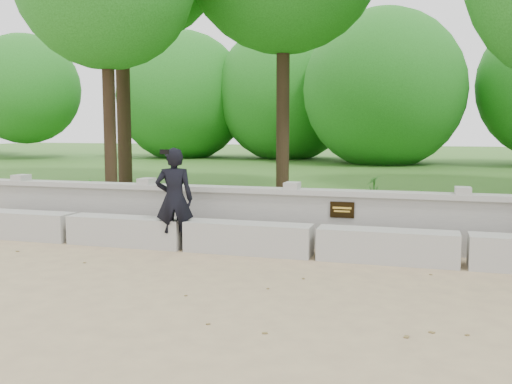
% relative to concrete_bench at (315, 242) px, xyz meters
% --- Properties ---
extents(ground, '(80.00, 80.00, 0.00)m').
position_rel_concrete_bench_xyz_m(ground, '(-0.00, -1.90, -0.22)').
color(ground, tan).
rests_on(ground, ground).
extents(lawn, '(40.00, 22.00, 0.25)m').
position_rel_concrete_bench_xyz_m(lawn, '(-0.00, 12.10, -0.10)').
color(lawn, '#3C7023').
rests_on(lawn, ground).
extents(concrete_bench, '(11.90, 0.45, 0.45)m').
position_rel_concrete_bench_xyz_m(concrete_bench, '(0.00, 0.00, 0.00)').
color(concrete_bench, '#A9A79F').
rests_on(concrete_bench, ground).
extents(parapet_wall, '(12.50, 0.35, 0.90)m').
position_rel_concrete_bench_xyz_m(parapet_wall, '(0.00, 0.70, 0.24)').
color(parapet_wall, '#9F9D96').
rests_on(parapet_wall, ground).
extents(man_main, '(0.66, 0.61, 1.55)m').
position_rel_concrete_bench_xyz_m(man_main, '(-2.13, -0.10, 0.55)').
color(man_main, black).
rests_on(man_main, ground).
extents(shrub_a, '(0.30, 0.33, 0.52)m').
position_rel_concrete_bench_xyz_m(shrub_a, '(-5.25, 2.54, 0.28)').
color(shrub_a, '#357628').
rests_on(shrub_a, lawn).
extents(shrub_b, '(0.27, 0.32, 0.55)m').
position_rel_concrete_bench_xyz_m(shrub_b, '(1.38, 1.85, 0.30)').
color(shrub_b, '#357628').
rests_on(shrub_b, lawn).
extents(shrub_d, '(0.37, 0.40, 0.61)m').
position_rel_concrete_bench_xyz_m(shrub_d, '(0.47, 4.01, 0.33)').
color(shrub_d, '#357628').
rests_on(shrub_d, lawn).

